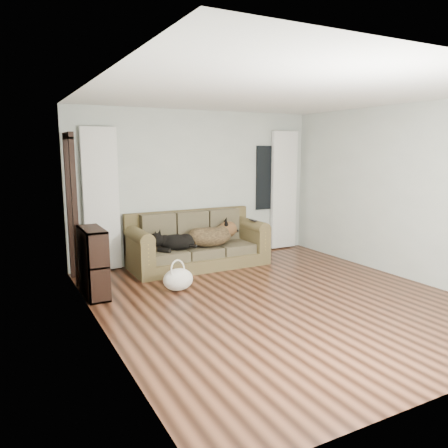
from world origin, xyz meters
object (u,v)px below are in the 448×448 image
dog_shepherd (211,237)px  tote_bag (178,279)px  bookshelf (93,259)px  sofa (198,240)px  dog_black_lab (174,242)px

dog_shepherd → tote_bag: dog_shepherd is taller
tote_bag → bookshelf: (-1.07, 0.33, 0.34)m
sofa → dog_shepherd: bearing=-27.6°
dog_shepherd → sofa: bearing=-19.7°
dog_black_lab → bookshelf: (-1.39, -0.63, 0.02)m
sofa → bookshelf: size_ratio=2.47×
dog_shepherd → bookshelf: (-2.05, -0.62, 0.01)m
dog_black_lab → bookshelf: size_ratio=0.65×
sofa → bookshelf: 1.99m
dog_black_lab → tote_bag: (-0.33, -0.96, -0.32)m
dog_shepherd → tote_bag: 1.40m
sofa → bookshelf: bookshelf is taller
sofa → bookshelf: bearing=-159.0°
tote_bag → bookshelf: 1.17m
sofa → tote_bag: size_ratio=5.30×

